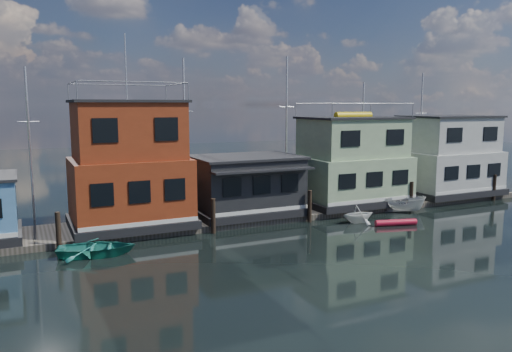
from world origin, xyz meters
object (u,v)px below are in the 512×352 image
houseboat_green (352,162)px  houseboat_white (448,157)px  houseboat_red (129,167)px  dinghy_teal (97,248)px  motorboat (403,204)px  houseboat_dark (246,185)px  red_kayak (396,223)px  dinghy_white (358,214)px

houseboat_green → houseboat_white: (10.00, -0.00, -0.01)m
houseboat_red → dinghy_teal: bearing=-121.6°
dinghy_teal → houseboat_green: bearing=-63.8°
houseboat_white → dinghy_teal: houseboat_white is taller
houseboat_white → motorboat: bearing=-157.6°
houseboat_green → houseboat_dark: bearing=-179.9°
houseboat_dark → red_kayak: houseboat_dark is taller
houseboat_green → dinghy_teal: 20.50m
houseboat_green → red_kayak: size_ratio=2.93×
dinghy_teal → houseboat_white: bearing=-68.0°
houseboat_dark → red_kayak: 10.45m
houseboat_green → dinghy_white: houseboat_green is taller
houseboat_red → houseboat_white: houseboat_red is taller
dinghy_white → motorboat: bearing=-74.7°
houseboat_dark → houseboat_white: (19.00, 0.02, 1.12)m
houseboat_green → motorboat: (2.38, -3.14, -2.91)m
houseboat_dark → dinghy_teal: houseboat_dark is taller
houseboat_red → red_kayak: bearing=-20.7°
dinghy_teal → motorboat: motorboat is taller
houseboat_red → red_kayak: (16.18, -6.12, -3.89)m
houseboat_white → houseboat_red: bearing=-180.0°
houseboat_white → dinghy_teal: 30.26m
houseboat_dark → houseboat_white: size_ratio=0.88×
red_kayak → dinghy_teal: 19.01m
houseboat_green → red_kayak: (-0.82, -6.12, -3.34)m
dinghy_teal → dinghy_white: dinghy_white is taller
houseboat_dark → red_kayak: size_ratio=2.58×
houseboat_white → red_kayak: houseboat_white is taller
houseboat_red → houseboat_dark: 8.18m
houseboat_white → motorboat: houseboat_white is taller
houseboat_white → houseboat_green: bearing=180.0°
houseboat_red → dinghy_teal: houseboat_red is taller
houseboat_dark → red_kayak: bearing=-36.7°
dinghy_teal → dinghy_white: (17.15, 0.10, 0.21)m
red_kayak → motorboat: size_ratio=0.86×
houseboat_green → motorboat: 4.90m
houseboat_red → dinghy_teal: (-2.76, -4.49, -3.68)m
motorboat → dinghy_white: bearing=136.2°
houseboat_green → houseboat_white: size_ratio=1.00×
houseboat_green → dinghy_teal: bearing=-167.2°
houseboat_white → dinghy_teal: bearing=-171.4°
houseboat_red → red_kayak: size_ratio=4.14×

